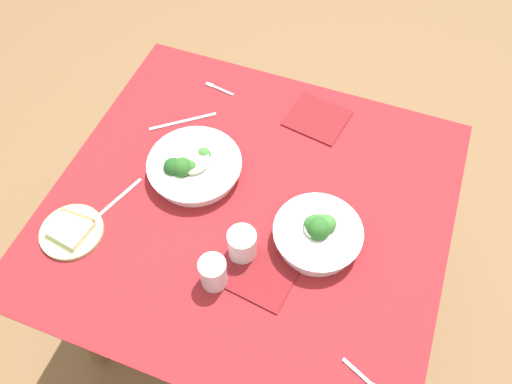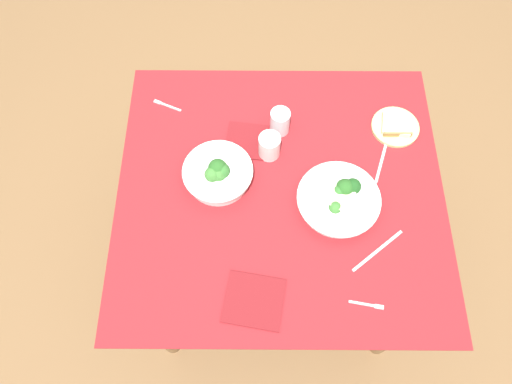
% 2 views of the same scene
% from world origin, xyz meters
% --- Properties ---
extents(ground_plane, '(6.00, 6.00, 0.00)m').
position_xyz_m(ground_plane, '(0.00, 0.00, 0.00)').
color(ground_plane, brown).
extents(dining_table, '(1.11, 1.04, 0.71)m').
position_xyz_m(dining_table, '(0.00, 0.00, 0.59)').
color(dining_table, maroon).
rests_on(dining_table, ground_plane).
extents(broccoli_bowl_far, '(0.24, 0.24, 0.10)m').
position_xyz_m(broccoli_bowl_far, '(-0.21, 0.04, 0.75)').
color(broccoli_bowl_far, white).
rests_on(broccoli_bowl_far, dining_table).
extents(broccoli_bowl_near, '(0.28, 0.28, 0.08)m').
position_xyz_m(broccoli_bowl_near, '(0.19, -0.05, 0.74)').
color(broccoli_bowl_near, white).
rests_on(broccoli_bowl_near, dining_table).
extents(bread_side_plate, '(0.17, 0.17, 0.03)m').
position_xyz_m(bread_side_plate, '(0.42, 0.25, 0.72)').
color(bread_side_plate, '#B7D684').
rests_on(bread_side_plate, dining_table).
extents(water_glass_center, '(0.07, 0.07, 0.10)m').
position_xyz_m(water_glass_center, '(-0.00, 0.25, 0.76)').
color(water_glass_center, silver).
rests_on(water_glass_center, dining_table).
extents(water_glass_side, '(0.08, 0.08, 0.09)m').
position_xyz_m(water_glass_side, '(-0.04, 0.15, 0.76)').
color(water_glass_side, silver).
rests_on(water_glass_side, dining_table).
extents(fork_by_far_bowl, '(0.11, 0.05, 0.00)m').
position_xyz_m(fork_by_far_bowl, '(-0.42, 0.35, 0.71)').
color(fork_by_far_bowl, '#B7B7BC').
rests_on(fork_by_far_bowl, dining_table).
extents(fork_by_near_bowl, '(0.11, 0.03, 0.00)m').
position_xyz_m(fork_by_near_bowl, '(0.26, -0.39, 0.71)').
color(fork_by_near_bowl, '#B7B7BC').
rests_on(fork_by_near_bowl, dining_table).
extents(table_knife_left, '(0.18, 0.14, 0.00)m').
position_xyz_m(table_knife_left, '(0.31, -0.21, 0.71)').
color(table_knife_left, '#B7B7BC').
rests_on(table_knife_left, dining_table).
extents(table_knife_right, '(0.07, 0.19, 0.00)m').
position_xyz_m(table_knife_right, '(0.36, 0.12, 0.71)').
color(table_knife_right, '#B7B7BC').
rests_on(table_knife_right, dining_table).
extents(napkin_folded_upper, '(0.18, 0.17, 0.01)m').
position_xyz_m(napkin_folded_upper, '(-0.11, 0.20, 0.71)').
color(napkin_folded_upper, maroon).
rests_on(napkin_folded_upper, dining_table).
extents(napkin_folded_lower, '(0.20, 0.19, 0.01)m').
position_xyz_m(napkin_folded_lower, '(-0.09, -0.38, 0.71)').
color(napkin_folded_lower, maroon).
rests_on(napkin_folded_lower, dining_table).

